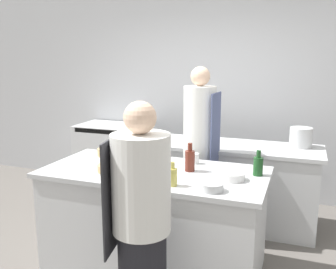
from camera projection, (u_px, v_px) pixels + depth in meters
The scene contains 16 objects.
ground_plane at pixel (155, 266), 3.45m from camera, with size 16.00×16.00×0.00m, color #605B56.
wall_back at pixel (213, 93), 5.13m from camera, with size 8.00×0.06×2.80m.
prep_counter at pixel (155, 219), 3.36m from camera, with size 1.95×0.94×0.92m.
pass_counter at pixel (219, 182), 4.35m from camera, with size 2.23×0.71×0.92m.
oven_range at pixel (113, 157), 5.43m from camera, with size 0.97×0.65×0.94m.
chef_at_prep_near at pixel (141, 223), 2.50m from camera, with size 0.43×0.42×1.62m.
chef_at_stove at pixel (199, 153), 3.88m from camera, with size 0.35×0.33×1.80m.
bottle_olive_oil at pixel (258, 165), 3.11m from camera, with size 0.08×0.08×0.21m.
bottle_vinegar at pixel (190, 160), 3.22m from camera, with size 0.09×0.09×0.25m.
bottle_wine at pixel (173, 176), 2.86m from camera, with size 0.07×0.07×0.19m.
bowl_mixing_large at pixel (106, 152), 3.73m from camera, with size 0.16×0.16×0.08m.
bowl_prep_small at pixel (212, 187), 2.76m from camera, with size 0.17×0.17×0.06m.
bowl_ceramic_blue at pixel (232, 176), 3.00m from camera, with size 0.20×0.20×0.06m.
bowl_wooden_salad at pixel (109, 168), 3.22m from camera, with size 0.20×0.20×0.06m.
cup at pixel (195, 158), 3.46m from camera, with size 0.08×0.08×0.10m.
stockpot at pixel (301, 137), 4.09m from camera, with size 0.24×0.24×0.22m.
Camera 1 is at (1.20, -2.90, 1.89)m, focal length 40.00 mm.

